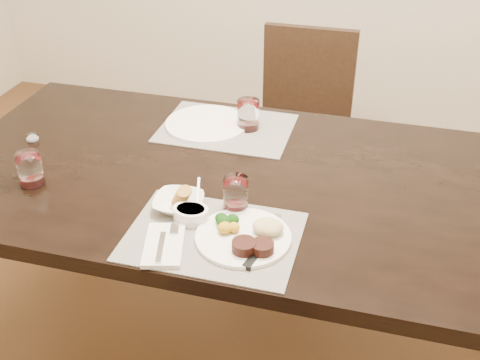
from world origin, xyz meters
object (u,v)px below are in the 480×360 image
(wine_glass_near, at_px, (236,195))
(dinner_plate, at_px, (247,236))
(cracker_bowl, at_px, (179,203))
(chair_far, at_px, (302,119))
(steak_knife, at_px, (259,249))
(far_plate, at_px, (207,124))

(wine_glass_near, bearing_deg, dinner_plate, -62.64)
(cracker_bowl, xyz_separation_m, wine_glass_near, (0.16, 0.04, 0.02))
(chair_far, relative_size, steak_knife, 3.47)
(wine_glass_near, bearing_deg, chair_far, 89.76)
(steak_knife, bearing_deg, chair_far, 107.32)
(dinner_plate, height_order, steak_knife, dinner_plate)
(wine_glass_near, bearing_deg, cracker_bowl, -164.73)
(chair_far, relative_size, dinner_plate, 3.51)
(dinner_plate, distance_m, far_plate, 0.68)
(dinner_plate, distance_m, wine_glass_near, 0.15)
(chair_far, distance_m, dinner_plate, 1.28)
(steak_knife, relative_size, wine_glass_near, 2.61)
(steak_knife, xyz_separation_m, wine_glass_near, (-0.11, 0.17, 0.04))
(chair_far, height_order, dinner_plate, chair_far)
(dinner_plate, height_order, cracker_bowl, cracker_bowl)
(chair_far, height_order, far_plate, chair_far)
(steak_knife, distance_m, far_plate, 0.73)
(chair_far, relative_size, far_plate, 3.05)
(chair_far, height_order, cracker_bowl, chair_far)
(cracker_bowl, relative_size, wine_glass_near, 1.53)
(cracker_bowl, bearing_deg, wine_glass_near, 15.27)
(far_plate, bearing_deg, wine_glass_near, -62.92)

